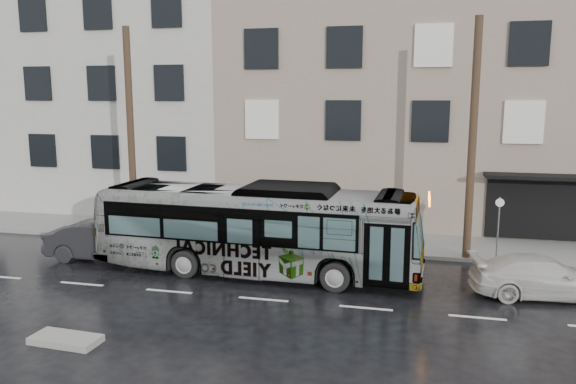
{
  "coord_description": "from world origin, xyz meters",
  "views": [
    {
      "loc": [
        4.58,
        -18.63,
        6.32
      ],
      "look_at": [
        -0.38,
        2.5,
        2.56
      ],
      "focal_mm": 35.0,
      "sensor_mm": 36.0,
      "label": 1
    }
  ],
  "objects_px": {
    "sign_post": "(498,228)",
    "bus": "(257,229)",
    "white_sedan": "(543,277)",
    "dark_sedan": "(107,241)",
    "utility_pole_front": "(472,141)",
    "utility_pole_rear": "(131,135)"
  },
  "relations": [
    {
      "from": "utility_pole_rear",
      "to": "sign_post",
      "type": "relative_size",
      "value": 3.75
    },
    {
      "from": "utility_pole_rear",
      "to": "white_sedan",
      "type": "relative_size",
      "value": 2.02
    },
    {
      "from": "utility_pole_front",
      "to": "utility_pole_rear",
      "type": "distance_m",
      "value": 14.0
    },
    {
      "from": "utility_pole_front",
      "to": "dark_sedan",
      "type": "bearing_deg",
      "value": -167.37
    },
    {
      "from": "utility_pole_front",
      "to": "utility_pole_rear",
      "type": "bearing_deg",
      "value": 180.0
    },
    {
      "from": "dark_sedan",
      "to": "sign_post",
      "type": "bearing_deg",
      "value": -81.63
    },
    {
      "from": "utility_pole_rear",
      "to": "bus",
      "type": "xyz_separation_m",
      "value": [
        6.56,
        -3.27,
        -3.03
      ]
    },
    {
      "from": "white_sedan",
      "to": "dark_sedan",
      "type": "bearing_deg",
      "value": 80.75
    },
    {
      "from": "utility_pole_front",
      "to": "dark_sedan",
      "type": "distance_m",
      "value": 14.44
    },
    {
      "from": "utility_pole_front",
      "to": "white_sedan",
      "type": "bearing_deg",
      "value": -59.5
    },
    {
      "from": "bus",
      "to": "white_sedan",
      "type": "height_order",
      "value": "bus"
    },
    {
      "from": "bus",
      "to": "dark_sedan",
      "type": "distance_m",
      "value": 6.2
    },
    {
      "from": "utility_pole_rear",
      "to": "sign_post",
      "type": "distance_m",
      "value": 15.46
    },
    {
      "from": "utility_pole_rear",
      "to": "bus",
      "type": "distance_m",
      "value": 7.94
    },
    {
      "from": "sign_post",
      "to": "bus",
      "type": "xyz_separation_m",
      "value": [
        -8.54,
        -3.27,
        0.27
      ]
    },
    {
      "from": "utility_pole_front",
      "to": "bus",
      "type": "bearing_deg",
      "value": -156.24
    },
    {
      "from": "sign_post",
      "to": "white_sedan",
      "type": "relative_size",
      "value": 0.54
    },
    {
      "from": "sign_post",
      "to": "dark_sedan",
      "type": "xyz_separation_m",
      "value": [
        -14.67,
        -3.04,
        -0.59
      ]
    },
    {
      "from": "sign_post",
      "to": "bus",
      "type": "relative_size",
      "value": 0.21
    },
    {
      "from": "utility_pole_rear",
      "to": "bus",
      "type": "height_order",
      "value": "utility_pole_rear"
    },
    {
      "from": "utility_pole_front",
      "to": "bus",
      "type": "distance_m",
      "value": 8.67
    },
    {
      "from": "white_sedan",
      "to": "bus",
      "type": "bearing_deg",
      "value": 81.09
    }
  ]
}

